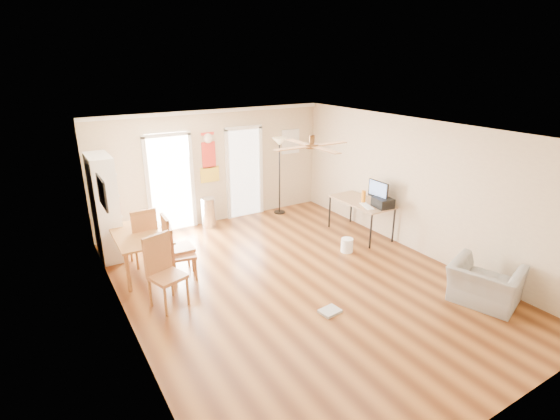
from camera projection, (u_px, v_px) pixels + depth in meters
floor at (298, 283)px, 7.26m from camera, size 7.00×7.00×0.00m
ceiling at (301, 132)px, 6.38m from camera, size 5.50×7.00×0.00m
wall_back at (214, 167)px, 9.63m from camera, size 5.50×0.04×2.60m
wall_front at (504, 320)px, 4.00m from camera, size 5.50×0.04×2.60m
wall_left at (123, 250)px, 5.47m from camera, size 0.04×7.00×2.60m
wall_right at (417, 187)px, 8.16m from camera, size 0.04×7.00×2.60m
crown_molding at (300, 134)px, 6.39m from camera, size 5.50×7.00×0.08m
kitchen_doorway at (170, 185)px, 9.19m from camera, size 0.90×0.10×2.10m
bathroom_doorway at (244, 174)px, 10.07m from camera, size 0.80×0.10×2.10m
wall_decal at (209, 157)px, 9.47m from camera, size 0.46×0.03×1.10m
ac_grille at (290, 141)px, 10.47m from camera, size 0.50×0.04×0.60m
framed_poster at (102, 192)px, 6.47m from camera, size 0.04×0.66×0.48m
ceiling_fan at (312, 146)px, 6.19m from camera, size 1.24×1.24×0.20m
bookshelf at (105, 207)px, 7.93m from camera, size 0.43×0.91×2.00m
dining_table at (142, 252)px, 7.58m from camera, size 0.89×1.46×0.73m
dining_chair_right_a at (179, 245)px, 7.40m from camera, size 0.48×0.48×1.11m
dining_chair_right_b at (183, 252)px, 7.26m from camera, size 0.48×0.48×0.99m
dining_chair_near at (167, 273)px, 6.40m from camera, size 0.59×0.59×1.13m
dining_chair_far at (143, 236)px, 7.79m from camera, size 0.48×0.48×1.11m
trash_can at (208, 213)px, 9.56m from camera, size 0.40×0.40×0.69m
torchiere_lamp at (280, 176)px, 10.24m from camera, size 0.44×0.44×1.88m
computer_desk at (360, 218)px, 9.15m from camera, size 0.71×1.43×0.76m
imac at (378, 193)px, 8.72m from camera, size 0.25×0.54×0.51m
keyboard at (367, 206)px, 8.69m from camera, size 0.28×0.47×0.02m
printer at (383, 203)px, 8.62m from camera, size 0.38×0.42×0.20m
orange_bottle at (364, 197)px, 8.87m from camera, size 0.11×0.11×0.27m
wastebasket_a at (347, 245)px, 8.38m from camera, size 0.25×0.25×0.28m
floor_cloth at (330, 311)px, 6.40m from camera, size 0.33×0.27×0.04m
armchair at (485, 284)px, 6.57m from camera, size 1.13×1.21×0.64m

